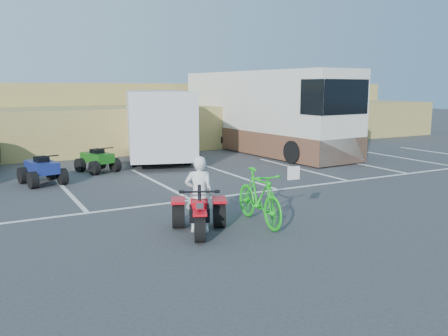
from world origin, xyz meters
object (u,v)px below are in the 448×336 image
green_dirt_bike (259,197)px  quad_atv_blue (43,184)px  red_trike_atv (199,233)px  rider (199,194)px  cargo_trailer (158,123)px  rv_motorhome (264,118)px  quad_atv_green (98,172)px

green_dirt_bike → quad_atv_blue: bearing=122.9°
red_trike_atv → rider: bearing=90.0°
rider → quad_atv_blue: 6.98m
green_dirt_bike → quad_atv_blue: green_dirt_bike is taller
rider → green_dirt_bike: (1.37, -0.12, -0.19)m
cargo_trailer → rv_motorhome: (5.15, 0.13, 0.05)m
rv_motorhome → rider: bearing=-133.4°
rv_motorhome → quad_atv_blue: rv_motorhome is taller
cargo_trailer → quad_atv_blue: size_ratio=4.38×
red_trike_atv → quad_atv_green: red_trike_atv is taller
quad_atv_blue → green_dirt_bike: bearing=-73.3°
quad_atv_green → red_trike_atv: bearing=-108.2°
quad_atv_green → cargo_trailer: bearing=10.7°
rider → quad_atv_green: bearing=-64.6°
rider → cargo_trailer: size_ratio=0.25×
quad_atv_blue → rv_motorhome: bearing=6.0°
green_dirt_bike → quad_atv_green: bearing=106.0°
quad_atv_blue → quad_atv_green: bearing=22.6°
green_dirt_bike → rv_motorhome: rv_motorhome is taller
cargo_trailer → quad_atv_green: (-2.86, -1.64, -1.50)m
cargo_trailer → red_trike_atv: bearing=-89.9°
green_dirt_bike → cargo_trailer: cargo_trailer is taller
rider → cargo_trailer: cargo_trailer is taller
red_trike_atv → rider: size_ratio=0.97×
rider → red_trike_atv: bearing=90.0°
quad_atv_green → quad_atv_blue: bearing=-165.4°
cargo_trailer → quad_atv_green: size_ratio=4.62×
red_trike_atv → rv_motorhome: 12.68m
rider → cargo_trailer: (2.67, 9.55, 0.71)m
red_trike_atv → quad_atv_blue: 7.04m
rider → rv_motorhome: bearing=-104.9°
green_dirt_bike → quad_atv_blue: 7.60m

